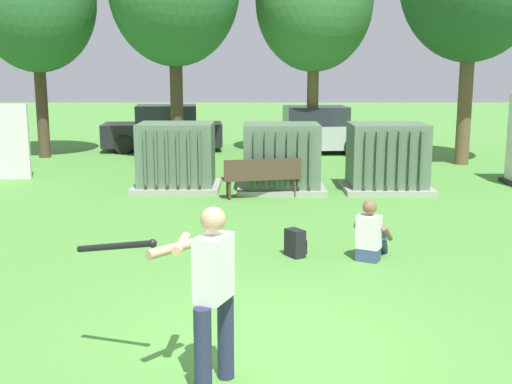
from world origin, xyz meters
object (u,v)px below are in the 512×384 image
Objects in this scene: parked_car_leftmost at (165,129)px; parked_car_left_of_center at (314,131)px; transformer_mid_east at (388,158)px; seated_spectator at (372,236)px; backpack at (297,243)px; batter at (210,288)px; transformer_west at (178,157)px; transformer_mid_west at (283,158)px; park_bench at (263,175)px.

parked_car_leftmost and parked_car_left_of_center have the same top height.
transformer_mid_east reaches higher than seated_spectator.
parked_car_leftmost reaches higher than backpack.
parked_car_left_of_center reaches higher than backpack.
batter reaches higher than seated_spectator.
batter is at bearing -103.99° from backpack.
transformer_west and transformer_mid_west have the same top height.
park_bench is 9.20m from parked_car_leftmost.
backpack is 13.76m from parked_car_leftmost.
backpack is at bearing 76.01° from batter.
transformer_mid_west is at bearing 90.17° from backpack.
backpack is at bearing -114.41° from transformer_mid_east.
transformer_mid_west is 2.56m from transformer_mid_east.
batter reaches higher than transformer_west.
transformer_mid_east is (5.11, -0.16, 0.00)m from transformer_west.
seated_spectator reaches higher than park_bench.
transformer_mid_west and parked_car_leftmost have the same top height.
transformer_mid_west reaches higher than backpack.
transformer_west is at bearing 178.24° from transformer_mid_east.
transformer_mid_west is 5.84m from seated_spectator.
transformer_mid_east is 4.77× the size of backpack.
parked_car_leftmost is at bearing 106.59° from backpack.
parked_car_left_of_center is at bearing 83.92° from backpack.
parked_car_left_of_center is at bearing 81.87° from batter.
transformer_mid_west reaches higher than park_bench.
park_bench is 0.43× the size of parked_car_leftmost.
parked_car_leftmost reaches higher than seated_spectator.
transformer_mid_west is 1.14× the size of park_bench.
transformer_west is at bearing 151.71° from park_bench.
seated_spectator is at bearing -69.10° from parked_car_leftmost.
seated_spectator is (1.18, -5.71, -0.41)m from transformer_mid_west.
parked_car_left_of_center reaches higher than seated_spectator.
transformer_mid_west is 5.60m from backpack.
transformer_mid_east is 3.19m from park_bench.
transformer_mid_east is 9.96m from parked_car_leftmost.
transformer_mid_west and transformer_mid_east have the same top height.
backpack is (-2.54, -5.60, -0.57)m from transformer_mid_east.
transformer_mid_west is 0.48× the size of parked_car_left_of_center.
transformer_mid_west is 0.48× the size of parked_car_leftmost.
transformer_west is 6.33m from backpack.
parked_car_left_of_center is at bearing 89.24° from seated_spectator.
batter is 4.72m from seated_spectator.
parked_car_left_of_center is (5.25, -0.73, 0.00)m from parked_car_leftmost.
seated_spectator is at bearing -90.76° from parked_car_left_of_center.
backpack is at bearing -89.83° from transformer_mid_west.
park_bench is 0.43× the size of parked_car_left_of_center.
backpack is at bearing -65.95° from transformer_west.
transformer_mid_east is 1.14× the size of park_bench.
parked_car_left_of_center is (-1.22, 6.85, -0.04)m from transformer_mid_east.
parked_car_left_of_center is (0.17, 12.59, 0.38)m from seated_spectator.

